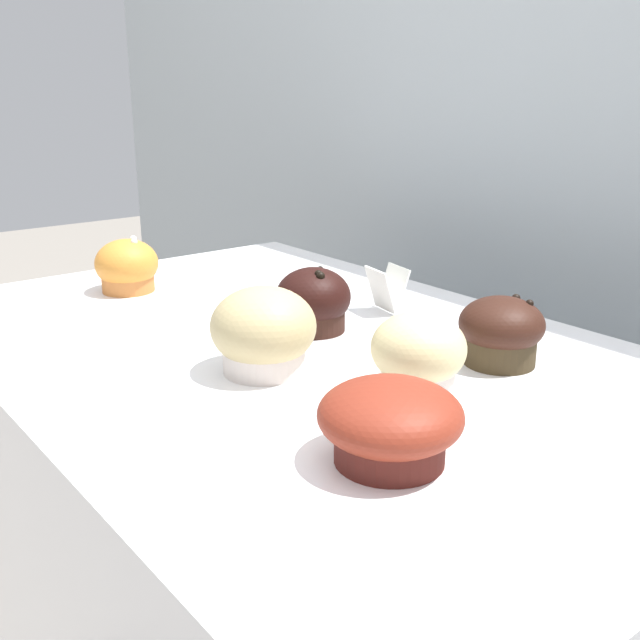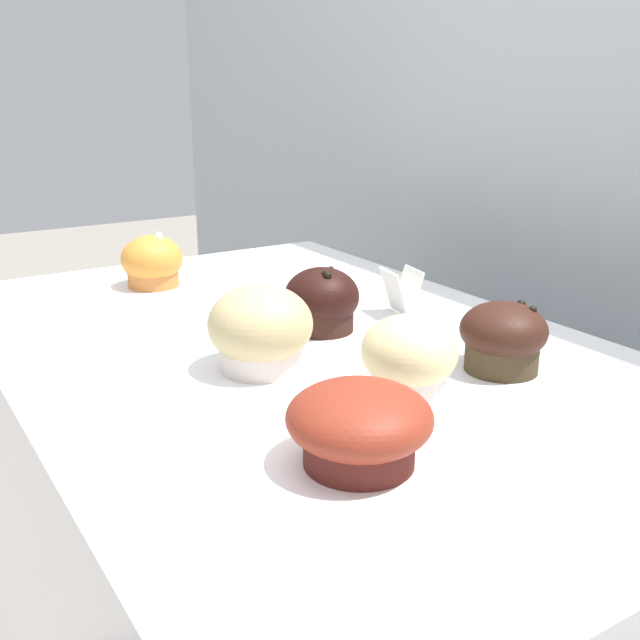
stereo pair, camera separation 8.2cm
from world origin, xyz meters
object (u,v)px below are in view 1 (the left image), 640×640
(muffin_back_left, at_px, (127,267))
(muffin_front_right, at_px, (390,422))
(muffin_back_center, at_px, (263,332))
(muffin_front_center, at_px, (418,354))
(muffin_front_left, at_px, (501,331))
(muffin_back_right, at_px, (313,302))

(muffin_back_left, xyz_separation_m, muffin_front_right, (0.61, -0.05, -0.00))
(muffin_front_right, relative_size, muffin_back_center, 1.06)
(muffin_front_center, height_order, muffin_front_right, muffin_front_center)
(muffin_front_center, distance_m, muffin_back_left, 0.53)
(muffin_front_left, bearing_deg, muffin_back_center, -122.98)
(muffin_front_center, distance_m, muffin_back_center, 0.16)
(muffin_back_left, bearing_deg, muffin_back_center, -3.23)
(muffin_front_right, bearing_deg, muffin_back_left, 175.06)
(muffin_back_center, bearing_deg, muffin_front_center, 33.19)
(muffin_back_left, relative_size, muffin_back_right, 0.98)
(muffin_front_right, bearing_deg, muffin_back_right, 152.73)
(muffin_back_right, distance_m, muffin_front_left, 0.23)
(muffin_front_left, bearing_deg, muffin_back_left, -159.82)
(muffin_back_left, distance_m, muffin_back_center, 0.39)
(muffin_back_right, bearing_deg, muffin_back_center, -58.68)
(muffin_front_center, relative_size, muffin_front_right, 0.80)
(muffin_back_left, bearing_deg, muffin_front_center, 7.43)
(muffin_front_right, bearing_deg, muffin_front_left, 109.44)
(muffin_back_center, bearing_deg, muffin_front_right, -7.84)
(muffin_front_center, xyz_separation_m, muffin_back_left, (-0.52, -0.07, -0.00))
(muffin_front_center, height_order, muffin_back_left, same)
(muffin_back_right, bearing_deg, muffin_front_center, -9.16)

